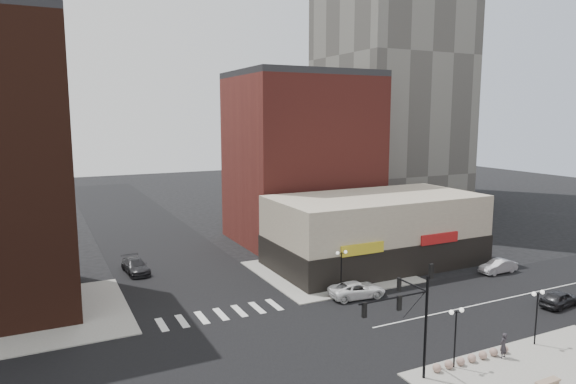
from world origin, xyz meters
TOP-DOWN VIEW (x-y plane):
  - ground at (0.00, 0.00)m, footprint 240.00×240.00m
  - road_ew at (0.00, 0.00)m, footprint 200.00×14.00m
  - road_ns at (0.00, 0.00)m, footprint 14.00×200.00m
  - sidewalk_nw at (-14.50, 14.50)m, footprint 15.00×15.00m
  - sidewalk_ne at (14.50, 14.50)m, footprint 15.00×15.00m
  - building_ne_midrise at (19.00, 29.50)m, footprint 18.00×15.00m
  - building_ne_row at (21.00, 15.00)m, footprint 24.20×12.20m
  - traffic_signal at (7.24, -7.83)m, footprint 5.59×3.09m
  - street_lamp_se_a at (11.00, -8.00)m, footprint 1.22×0.32m
  - street_lamp_se_b at (19.00, -8.00)m, footprint 1.22×0.32m
  - street_lamp_ne at (12.00, 8.00)m, footprint 1.22×0.32m
  - bollard_row at (12.65, -8.00)m, footprint 6.89×0.59m
  - white_suv at (12.85, 6.50)m, footprint 5.70×3.10m
  - dark_sedan_east at (27.93, -3.53)m, footprint 4.51×2.24m
  - silver_sedan at (30.95, 6.07)m, footprint 4.45×1.57m
  - dark_sedan_north at (-4.61, 23.57)m, footprint 2.64×5.56m
  - pedestrian at (15.10, -8.49)m, footprint 0.73×0.54m
  - stone_bench at (14.47, -12.54)m, footprint 1.83×0.59m

SIDE VIEW (x-z plane):
  - ground at x=0.00m, z-range 0.00..0.00m
  - road_ew at x=0.00m, z-range 0.00..0.02m
  - road_ns at x=0.00m, z-range 0.00..0.02m
  - sidewalk_nw at x=-14.50m, z-range 0.00..0.12m
  - sidewalk_ne at x=14.50m, z-range 0.00..0.12m
  - stone_bench at x=14.47m, z-range 0.13..0.56m
  - bollard_row at x=12.65m, z-range 0.12..0.71m
  - silver_sedan at x=30.95m, z-range 0.00..1.46m
  - dark_sedan_east at x=27.93m, z-range 0.00..1.48m
  - white_suv at x=12.85m, z-range 0.00..1.52m
  - dark_sedan_north at x=-4.61m, z-range 0.00..1.57m
  - pedestrian at x=15.10m, z-range 0.12..1.96m
  - street_lamp_se_a at x=11.00m, z-range 1.21..5.37m
  - street_lamp_se_b at x=19.00m, z-range 1.21..5.37m
  - street_lamp_ne at x=12.00m, z-range 1.21..5.37m
  - building_ne_row at x=21.00m, z-range -0.70..7.30m
  - traffic_signal at x=7.24m, z-range 1.07..8.85m
  - building_ne_midrise at x=19.00m, z-range 0.00..22.00m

